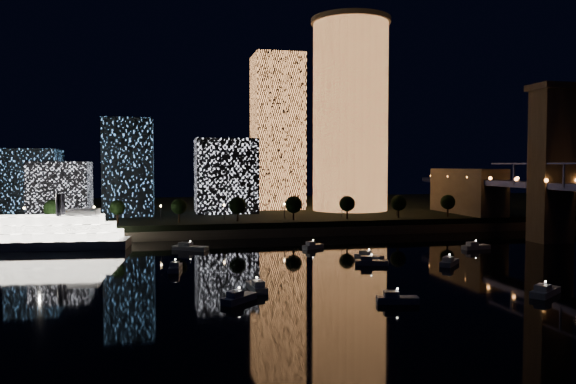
% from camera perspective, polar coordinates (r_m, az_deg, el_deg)
% --- Properties ---
extents(ground, '(520.00, 520.00, 0.00)m').
position_cam_1_polar(ground, '(121.38, 15.02, -9.00)').
color(ground, black).
rests_on(ground, ground).
extents(far_bank, '(420.00, 160.00, 5.00)m').
position_cam_1_polar(far_bank, '(271.74, -0.87, -1.88)').
color(far_bank, black).
rests_on(far_bank, ground).
extents(seawall, '(420.00, 6.00, 3.00)m').
position_cam_1_polar(seawall, '(196.52, 3.82, -3.97)').
color(seawall, '#6B5E4C').
rests_on(seawall, ground).
extents(tower_cylindrical, '(34.00, 34.00, 81.67)m').
position_cam_1_polar(tower_cylindrical, '(244.43, 6.34, 7.78)').
color(tower_cylindrical, '#FA9750').
rests_on(tower_cylindrical, far_bank).
extents(tower_rectangular, '(21.51, 21.51, 68.44)m').
position_cam_1_polar(tower_rectangular, '(252.70, -1.09, 6.10)').
color(tower_rectangular, '#FA9750').
rests_on(tower_rectangular, far_bank).
extents(midrise_blocks, '(93.30, 30.27, 37.31)m').
position_cam_1_polar(midrise_blocks, '(227.10, -15.43, 1.55)').
color(midrise_blocks, white).
rests_on(midrise_blocks, far_bank).
extents(riverboat, '(56.09, 16.59, 16.65)m').
position_cam_1_polar(riverboat, '(181.19, -24.78, -3.91)').
color(riverboat, silver).
rests_on(riverboat, ground).
extents(motorboats, '(112.33, 80.06, 2.78)m').
position_cam_1_polar(motorboats, '(134.45, 9.43, -7.44)').
color(motorboats, silver).
rests_on(motorboats, ground).
extents(esplanade_trees, '(165.78, 6.11, 8.56)m').
position_cam_1_polar(esplanade_trees, '(195.28, -5.16, -1.38)').
color(esplanade_trees, black).
rests_on(esplanade_trees, far_bank).
extents(street_lamps, '(132.70, 0.70, 5.65)m').
position_cam_1_polar(street_lamps, '(200.86, -6.51, -1.68)').
color(street_lamps, black).
rests_on(street_lamps, far_bank).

